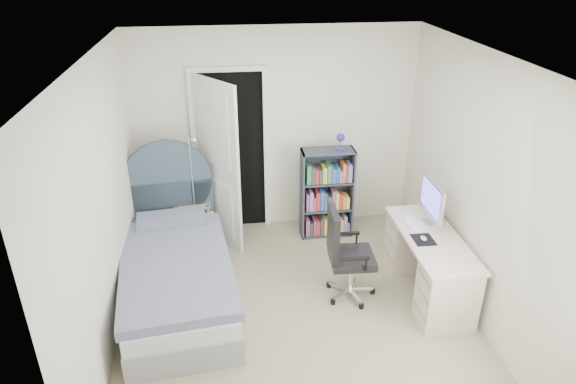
{
  "coord_description": "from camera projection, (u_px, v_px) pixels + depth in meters",
  "views": [
    {
      "loc": [
        -0.61,
        -4.08,
        3.32
      ],
      "look_at": [
        -0.04,
        0.35,
        1.14
      ],
      "focal_mm": 32.0,
      "sensor_mm": 36.0,
      "label": 1
    }
  ],
  "objects": [
    {
      "name": "room_shell",
      "position": [
        297.0,
        197.0,
        4.62
      ],
      "size": [
        3.5,
        3.7,
        2.6
      ],
      "color": "gray",
      "rests_on": "ground"
    },
    {
      "name": "door",
      "position": [
        222.0,
        158.0,
        6.02
      ],
      "size": [
        0.92,
        0.69,
        2.06
      ],
      "color": "black",
      "rests_on": "ground"
    },
    {
      "name": "bed",
      "position": [
        177.0,
        269.0,
        5.25
      ],
      "size": [
        1.27,
        2.3,
        1.35
      ],
      "color": "gray",
      "rests_on": "ground"
    },
    {
      "name": "nightstand",
      "position": [
        192.0,
        209.0,
        6.22
      ],
      "size": [
        0.42,
        0.42,
        0.62
      ],
      "color": "tan",
      "rests_on": "ground"
    },
    {
      "name": "floor_lamp",
      "position": [
        196.0,
        202.0,
        6.02
      ],
      "size": [
        0.2,
        0.2,
        1.39
      ],
      "color": "silver",
      "rests_on": "ground"
    },
    {
      "name": "bookcase",
      "position": [
        327.0,
        196.0,
        6.27
      ],
      "size": [
        0.63,
        0.27,
        1.34
      ],
      "color": "#353E49",
      "rests_on": "ground"
    },
    {
      "name": "desk",
      "position": [
        428.0,
        261.0,
        5.26
      ],
      "size": [
        0.55,
        1.38,
        1.13
      ],
      "color": "beige",
      "rests_on": "ground"
    },
    {
      "name": "office_chair",
      "position": [
        344.0,
        250.0,
        5.12
      ],
      "size": [
        0.51,
        0.52,
        0.99
      ],
      "color": "silver",
      "rests_on": "ground"
    }
  ]
}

